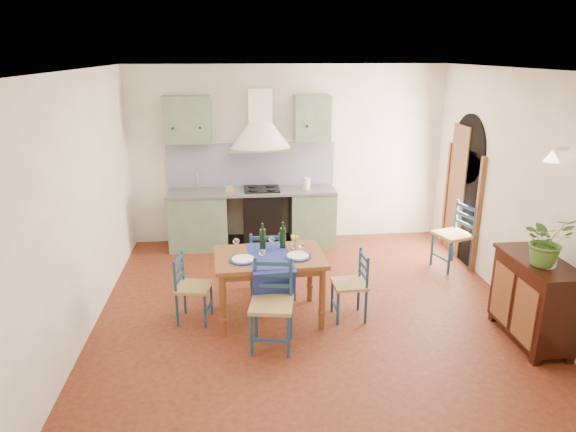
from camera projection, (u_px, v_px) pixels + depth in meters
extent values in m
plane|color=#4C1710|center=(309.00, 307.00, 6.27)|extent=(5.00, 5.00, 0.00)
cube|color=white|center=(288.00, 155.00, 8.21)|extent=(5.00, 0.04, 2.80)
cube|color=gray|center=(199.00, 221.00, 8.07)|extent=(0.90, 0.60, 0.88)
cube|color=gray|center=(312.00, 217.00, 8.24)|extent=(0.70, 0.60, 0.88)
cube|color=black|center=(262.00, 219.00, 8.17)|extent=(0.60, 0.58, 0.88)
cube|color=slate|center=(252.00, 191.00, 8.01)|extent=(2.60, 0.64, 0.04)
cube|color=silver|center=(197.00, 193.00, 7.93)|extent=(0.45, 0.40, 0.03)
cylinder|color=silver|center=(197.00, 180.00, 8.05)|extent=(0.02, 0.02, 0.26)
cube|color=black|center=(262.00, 189.00, 8.02)|extent=(0.55, 0.48, 0.02)
cube|color=black|center=(253.00, 241.00, 8.32)|extent=(2.60, 0.50, 0.08)
cube|color=#091553|center=(251.00, 165.00, 8.16)|extent=(2.65, 0.05, 0.68)
cube|color=gray|center=(187.00, 120.00, 7.70)|extent=(0.70, 0.34, 0.70)
cube|color=gray|center=(312.00, 118.00, 7.88)|extent=(0.55, 0.34, 0.70)
cone|color=white|center=(261.00, 136.00, 7.82)|extent=(0.96, 0.96, 0.40)
cube|color=white|center=(260.00, 105.00, 7.77)|extent=(0.36, 0.30, 0.50)
cube|color=white|center=(519.00, 191.00, 6.08)|extent=(0.04, 5.00, 2.80)
cube|color=black|center=(463.00, 204.00, 7.58)|extent=(0.03, 1.00, 1.65)
cylinder|color=black|center=(469.00, 149.00, 7.32)|extent=(0.03, 1.00, 1.00)
cube|color=brown|center=(478.00, 215.00, 7.06)|extent=(0.06, 0.06, 1.65)
cube|color=brown|center=(447.00, 195.00, 8.09)|extent=(0.06, 0.06, 1.65)
cube|color=brown|center=(457.00, 190.00, 7.74)|extent=(0.04, 0.55, 1.96)
cylinder|color=silver|center=(563.00, 149.00, 5.15)|extent=(0.15, 0.04, 0.04)
cone|color=#FFEDC6|center=(552.00, 156.00, 5.16)|extent=(0.16, 0.16, 0.12)
cube|color=white|center=(84.00, 203.00, 5.60)|extent=(0.04, 5.00, 2.80)
cube|color=white|center=(312.00, 69.00, 5.41)|extent=(5.00, 5.00, 0.01)
cube|color=brown|center=(269.00, 258.00, 5.80)|extent=(1.28, 0.89, 0.05)
cube|color=brown|center=(269.00, 263.00, 5.82)|extent=(1.15, 0.76, 0.08)
cylinder|color=brown|center=(224.00, 306.00, 5.53)|extent=(0.07, 0.07, 0.73)
cylinder|color=brown|center=(221.00, 280.00, 6.16)|extent=(0.07, 0.07, 0.73)
cylinder|color=brown|center=(322.00, 299.00, 5.69)|extent=(0.07, 0.07, 0.73)
cylinder|color=brown|center=(310.00, 274.00, 6.32)|extent=(0.07, 0.07, 0.73)
cube|color=navy|center=(270.00, 257.00, 5.75)|extent=(0.51, 0.95, 0.01)
cube|color=navy|center=(274.00, 286.00, 5.46)|extent=(0.46, 0.04, 0.38)
cylinder|color=navy|center=(243.00, 260.00, 5.65)|extent=(0.31, 0.31, 0.01)
cylinder|color=white|center=(243.00, 259.00, 5.65)|extent=(0.25, 0.25, 0.01)
cylinder|color=navy|center=(298.00, 256.00, 5.74)|extent=(0.31, 0.31, 0.01)
cylinder|color=white|center=(298.00, 256.00, 5.74)|extent=(0.25, 0.25, 0.01)
cylinder|color=black|center=(263.00, 237.00, 5.93)|extent=(0.07, 0.07, 0.32)
cylinder|color=black|center=(283.00, 235.00, 5.97)|extent=(0.07, 0.07, 0.32)
cylinder|color=white|center=(294.00, 244.00, 5.97)|extent=(0.05, 0.05, 0.10)
sphere|color=gold|center=(294.00, 237.00, 5.94)|extent=(0.10, 0.10, 0.10)
cylinder|color=navy|center=(252.00, 335.00, 5.20)|extent=(0.04, 0.04, 0.48)
cylinder|color=navy|center=(256.00, 298.00, 5.48)|extent=(0.04, 0.04, 0.94)
cylinder|color=navy|center=(288.00, 337.00, 5.17)|extent=(0.04, 0.04, 0.48)
cylinder|color=navy|center=(291.00, 299.00, 5.46)|extent=(0.04, 0.04, 0.94)
cube|color=tan|center=(272.00, 305.00, 5.28)|extent=(0.50, 0.50, 0.04)
cube|color=navy|center=(273.00, 285.00, 5.42)|extent=(0.39, 0.09, 0.05)
cube|color=navy|center=(273.00, 275.00, 5.38)|extent=(0.39, 0.09, 0.05)
cube|color=navy|center=(273.00, 264.00, 5.34)|extent=(0.39, 0.09, 0.05)
cube|color=navy|center=(270.00, 341.00, 5.20)|extent=(0.37, 0.09, 0.03)
cylinder|color=navy|center=(278.00, 271.00, 6.75)|extent=(0.04, 0.04, 0.45)
cylinder|color=navy|center=(280.00, 266.00, 6.35)|extent=(0.04, 0.04, 0.88)
cylinder|color=navy|center=(251.00, 272.00, 6.72)|extent=(0.04, 0.04, 0.45)
cylinder|color=navy|center=(252.00, 268.00, 6.32)|extent=(0.04, 0.04, 0.88)
cube|color=tan|center=(265.00, 260.00, 6.50)|extent=(0.41, 0.41, 0.04)
cube|color=navy|center=(266.00, 256.00, 6.29)|extent=(0.37, 0.03, 0.04)
cube|color=navy|center=(266.00, 247.00, 6.26)|extent=(0.37, 0.03, 0.04)
cube|color=navy|center=(266.00, 238.00, 6.22)|extent=(0.37, 0.03, 0.04)
cube|color=navy|center=(265.00, 275.00, 6.75)|extent=(0.35, 0.03, 0.02)
cylinder|color=navy|center=(205.00, 311.00, 5.75)|extent=(0.03, 0.03, 0.41)
cylinder|color=navy|center=(176.00, 295.00, 5.71)|extent=(0.03, 0.03, 0.80)
cylinder|color=navy|center=(211.00, 298.00, 6.05)|extent=(0.03, 0.03, 0.41)
cylinder|color=navy|center=(184.00, 282.00, 6.01)|extent=(0.03, 0.03, 0.80)
cube|color=tan|center=(194.00, 287.00, 5.84)|extent=(0.43, 0.43, 0.04)
cube|color=navy|center=(179.00, 278.00, 5.82)|extent=(0.08, 0.34, 0.04)
cube|color=navy|center=(179.00, 269.00, 5.79)|extent=(0.08, 0.34, 0.04)
cube|color=navy|center=(178.00, 260.00, 5.76)|extent=(0.08, 0.34, 0.04)
cube|color=navy|center=(209.00, 308.00, 5.91)|extent=(0.08, 0.32, 0.02)
cylinder|color=navy|center=(332.00, 296.00, 6.11)|extent=(0.03, 0.03, 0.41)
cylinder|color=navy|center=(359.00, 279.00, 6.09)|extent=(0.03, 0.03, 0.81)
cylinder|color=navy|center=(338.00, 309.00, 5.81)|extent=(0.03, 0.03, 0.41)
cylinder|color=navy|center=(367.00, 291.00, 5.78)|extent=(0.03, 0.03, 0.81)
cube|color=tan|center=(349.00, 284.00, 5.91)|extent=(0.39, 0.39, 0.04)
cube|color=navy|center=(363.00, 274.00, 5.89)|extent=(0.03, 0.34, 0.04)
cube|color=navy|center=(364.00, 266.00, 5.86)|extent=(0.03, 0.34, 0.04)
cube|color=navy|center=(364.00, 257.00, 5.83)|extent=(0.03, 0.34, 0.04)
cube|color=navy|center=(335.00, 305.00, 5.97)|extent=(0.03, 0.32, 0.02)
cylinder|color=navy|center=(432.00, 249.00, 7.45)|extent=(0.04, 0.04, 0.49)
cylinder|color=navy|center=(455.00, 231.00, 7.52)|extent=(0.04, 0.04, 0.95)
cylinder|color=navy|center=(449.00, 258.00, 7.11)|extent=(0.04, 0.04, 0.49)
cylinder|color=navy|center=(473.00, 239.00, 7.18)|extent=(0.04, 0.04, 0.95)
cube|color=tan|center=(453.00, 235.00, 7.27)|extent=(0.55, 0.55, 0.04)
cube|color=navy|center=(465.00, 224.00, 7.30)|extent=(0.14, 0.39, 0.05)
cube|color=navy|center=(466.00, 216.00, 7.26)|extent=(0.14, 0.39, 0.05)
cube|color=navy|center=(467.00, 207.00, 7.22)|extent=(0.14, 0.39, 0.05)
cube|color=navy|center=(440.00, 257.00, 7.30)|extent=(0.14, 0.37, 0.03)
cube|color=black|center=(534.00, 299.00, 5.42)|extent=(0.45, 1.00, 0.82)
cube|color=black|center=(540.00, 262.00, 5.29)|extent=(0.50, 1.05, 0.04)
cube|color=brown|center=(525.00, 314.00, 5.19)|extent=(0.02, 0.38, 0.63)
cube|color=brown|center=(502.00, 293.00, 5.63)|extent=(0.02, 0.38, 0.63)
cube|color=black|center=(535.00, 360.00, 5.12)|extent=(0.08, 0.08, 0.08)
cube|color=black|center=(493.00, 317.00, 5.96)|extent=(0.08, 0.08, 0.08)
cube|color=black|center=(568.00, 358.00, 5.16)|extent=(0.08, 0.08, 0.08)
cube|color=black|center=(522.00, 316.00, 5.99)|extent=(0.08, 0.08, 0.08)
imported|color=#437228|center=(547.00, 240.00, 5.08)|extent=(0.52, 0.46, 0.52)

